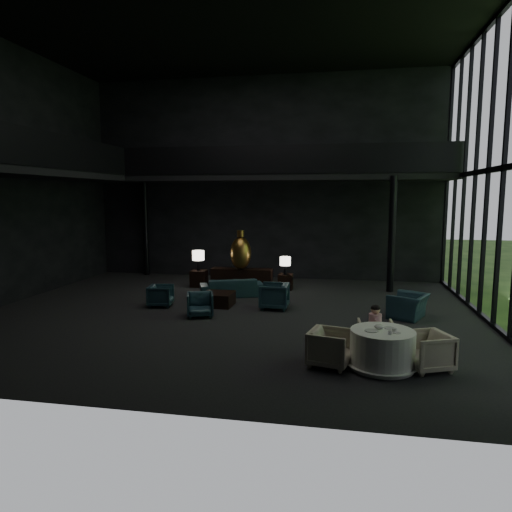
% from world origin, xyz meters
% --- Properties ---
extents(floor, '(14.00, 12.00, 0.02)m').
position_xyz_m(floor, '(0.00, 0.00, 0.00)').
color(floor, black).
rests_on(floor, ground).
extents(ceiling, '(14.00, 12.00, 0.02)m').
position_xyz_m(ceiling, '(0.00, 0.00, 8.00)').
color(ceiling, black).
rests_on(ceiling, ground).
extents(wall_back, '(14.00, 0.04, 8.00)m').
position_xyz_m(wall_back, '(0.00, 6.00, 4.00)').
color(wall_back, black).
rests_on(wall_back, ground).
extents(wall_front, '(14.00, 0.04, 8.00)m').
position_xyz_m(wall_front, '(0.00, -6.00, 4.00)').
color(wall_front, black).
rests_on(wall_front, ground).
extents(wall_left, '(0.04, 12.00, 8.00)m').
position_xyz_m(wall_left, '(-7.00, 0.00, 4.00)').
color(wall_left, black).
rests_on(wall_left, ground).
extents(curtain_wall, '(0.20, 12.00, 8.00)m').
position_xyz_m(curtain_wall, '(6.95, 0.00, 4.00)').
color(curtain_wall, black).
rests_on(curtain_wall, ground).
extents(mezzanine_left, '(2.00, 12.00, 0.25)m').
position_xyz_m(mezzanine_left, '(-6.00, 0.00, 4.00)').
color(mezzanine_left, black).
rests_on(mezzanine_left, wall_left).
extents(mezzanine_back, '(12.00, 2.00, 0.25)m').
position_xyz_m(mezzanine_back, '(1.00, 5.00, 4.00)').
color(mezzanine_back, black).
rests_on(mezzanine_back, wall_back).
extents(railing_left, '(0.06, 12.00, 1.00)m').
position_xyz_m(railing_left, '(-5.00, 0.00, 4.60)').
color(railing_left, black).
rests_on(railing_left, mezzanine_left).
extents(railing_back, '(12.00, 0.06, 1.00)m').
position_xyz_m(railing_back, '(1.00, 4.00, 4.60)').
color(railing_back, black).
rests_on(railing_back, mezzanine_back).
extents(column_nw, '(0.24, 0.24, 4.00)m').
position_xyz_m(column_nw, '(-5.00, 5.70, 2.00)').
color(column_nw, black).
rests_on(column_nw, floor).
extents(column_ne, '(0.24, 0.24, 4.00)m').
position_xyz_m(column_ne, '(4.80, 4.00, 2.00)').
color(column_ne, black).
rests_on(column_ne, floor).
extents(console, '(2.21, 0.50, 0.70)m').
position_xyz_m(console, '(-0.44, 3.70, 0.35)').
color(console, black).
rests_on(console, floor).
extents(bronze_urn, '(0.75, 0.75, 1.40)m').
position_xyz_m(bronze_urn, '(-0.44, 3.55, 1.30)').
color(bronze_urn, '#AB8B2C').
rests_on(bronze_urn, console).
extents(side_table_left, '(0.55, 0.55, 0.61)m').
position_xyz_m(side_table_left, '(-2.04, 3.63, 0.30)').
color(side_table_left, black).
rests_on(side_table_left, floor).
extents(table_lamp_left, '(0.44, 0.44, 0.73)m').
position_xyz_m(table_lamp_left, '(-2.04, 3.60, 1.13)').
color(table_lamp_left, black).
rests_on(table_lamp_left, side_table_left).
extents(side_table_right, '(0.50, 0.50, 0.55)m').
position_xyz_m(side_table_right, '(1.16, 3.71, 0.28)').
color(side_table_right, black).
rests_on(side_table_right, floor).
extents(table_lamp_right, '(0.38, 0.38, 0.64)m').
position_xyz_m(table_lamp_right, '(1.16, 3.58, 1.01)').
color(table_lamp_right, black).
rests_on(table_lamp_right, side_table_right).
extents(sofa, '(2.14, 1.32, 0.81)m').
position_xyz_m(sofa, '(-0.47, 2.28, 0.40)').
color(sofa, '#192D40').
rests_on(sofa, floor).
extents(lounge_armchair_west, '(0.69, 0.72, 0.65)m').
position_xyz_m(lounge_armchair_west, '(-2.25, 0.51, 0.33)').
color(lounge_armchair_west, '#213B48').
rests_on(lounge_armchair_west, floor).
extents(lounge_armchair_east, '(0.82, 0.88, 0.89)m').
position_xyz_m(lounge_armchair_east, '(1.17, 0.84, 0.45)').
color(lounge_armchair_east, black).
rests_on(lounge_armchair_east, floor).
extents(lounge_armchair_south, '(0.84, 0.81, 0.69)m').
position_xyz_m(lounge_armchair_south, '(-0.72, -0.42, 0.35)').
color(lounge_armchair_south, '#1D303D').
rests_on(lounge_armchair_south, floor).
extents(window_armchair, '(1.00, 1.16, 0.86)m').
position_xyz_m(window_armchair, '(4.92, 0.47, 0.43)').
color(window_armchair, '#133A47').
rests_on(window_armchair, floor).
extents(coffee_table, '(0.92, 0.92, 0.40)m').
position_xyz_m(coffee_table, '(-0.57, 0.91, 0.20)').
color(coffee_table, black).
rests_on(coffee_table, floor).
extents(dining_table, '(1.39, 1.39, 0.75)m').
position_xyz_m(dining_table, '(3.90, -3.43, 0.33)').
color(dining_table, white).
rests_on(dining_table, floor).
extents(dining_chair_north, '(0.74, 0.69, 0.73)m').
position_xyz_m(dining_chair_north, '(3.84, -2.56, 0.36)').
color(dining_chair_north, '#9F9382').
rests_on(dining_chair_north, floor).
extents(dining_chair_east, '(1.00, 1.03, 0.83)m').
position_xyz_m(dining_chair_east, '(4.74, -3.37, 0.41)').
color(dining_chair_east, tan).
rests_on(dining_chair_east, floor).
extents(dining_chair_west, '(0.91, 0.94, 0.81)m').
position_xyz_m(dining_chair_west, '(2.90, -3.50, 0.41)').
color(dining_chair_west, '#BEAD9E').
rests_on(dining_chair_west, floor).
extents(child, '(0.27, 0.27, 0.58)m').
position_xyz_m(child, '(3.82, -2.53, 0.74)').
color(child, pink).
rests_on(child, dining_chair_north).
extents(plate_a, '(0.29, 0.29, 0.02)m').
position_xyz_m(plate_a, '(3.68, -3.53, 0.76)').
color(plate_a, white).
rests_on(plate_a, dining_table).
extents(plate_b, '(0.23, 0.23, 0.01)m').
position_xyz_m(plate_b, '(4.03, -3.27, 0.76)').
color(plate_b, white).
rests_on(plate_b, dining_table).
extents(saucer, '(0.16, 0.16, 0.01)m').
position_xyz_m(saucer, '(4.14, -3.58, 0.76)').
color(saucer, white).
rests_on(saucer, dining_table).
extents(coffee_cup, '(0.10, 0.10, 0.06)m').
position_xyz_m(coffee_cup, '(4.10, -3.48, 0.79)').
color(coffee_cup, white).
rests_on(coffee_cup, saucer).
extents(cereal_bowl, '(0.18, 0.18, 0.09)m').
position_xyz_m(cereal_bowl, '(3.83, -3.35, 0.79)').
color(cereal_bowl, white).
rests_on(cereal_bowl, dining_table).
extents(cream_pot, '(0.06, 0.06, 0.07)m').
position_xyz_m(cream_pot, '(4.00, -3.69, 0.78)').
color(cream_pot, '#99999E').
rests_on(cream_pot, dining_table).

